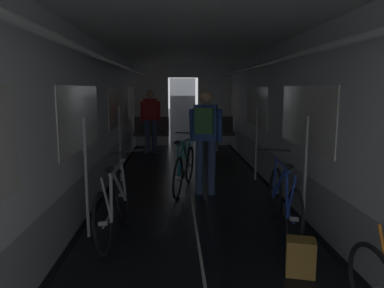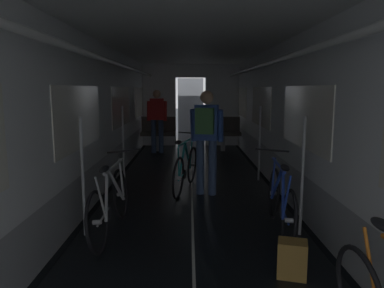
# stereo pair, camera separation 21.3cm
# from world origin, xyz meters

# --- Properties ---
(train_car_shell) EXTENTS (3.14, 12.34, 2.57)m
(train_car_shell) POSITION_xyz_m (-0.00, 3.60, 1.70)
(train_car_shell) COLOR black
(train_car_shell) RESTS_ON ground
(bench_seat_far_left) EXTENTS (0.98, 0.51, 0.95)m
(bench_seat_far_left) POSITION_xyz_m (-0.90, 8.07, 0.57)
(bench_seat_far_left) COLOR gray
(bench_seat_far_left) RESTS_ON ground
(bench_seat_far_right) EXTENTS (0.98, 0.51, 0.95)m
(bench_seat_far_right) POSITION_xyz_m (0.90, 8.07, 0.57)
(bench_seat_far_right) COLOR gray
(bench_seat_far_right) RESTS_ON ground
(bicycle_silver) EXTENTS (0.44, 1.69, 0.95)m
(bicycle_silver) POSITION_xyz_m (-0.97, 2.14, 0.38)
(bicycle_silver) COLOR black
(bicycle_silver) RESTS_ON ground
(bicycle_blue) EXTENTS (0.44, 1.69, 0.95)m
(bicycle_blue) POSITION_xyz_m (1.05, 2.17, 0.38)
(bicycle_blue) COLOR black
(bicycle_blue) RESTS_ON ground
(person_cyclist_aisle) EXTENTS (0.56, 0.44, 1.69)m
(person_cyclist_aisle) POSITION_xyz_m (0.23, 3.75, 1.02)
(person_cyclist_aisle) COLOR #384C75
(person_cyclist_aisle) RESTS_ON ground
(bicycle_teal_in_aisle) EXTENTS (0.52, 1.66, 0.94)m
(bicycle_teal_in_aisle) POSITION_xyz_m (-0.10, 4.03, 0.38)
(bicycle_teal_in_aisle) COLOR black
(bicycle_teal_in_aisle) RESTS_ON ground
(person_standing_near_bench) EXTENTS (0.53, 0.23, 1.69)m
(person_standing_near_bench) POSITION_xyz_m (-0.90, 7.70, 0.98)
(person_standing_near_bench) COLOR #384C75
(person_standing_near_bench) RESTS_ON ground
(backpack_on_floor) EXTENTS (0.30, 0.26, 0.34)m
(backpack_on_floor) POSITION_xyz_m (0.90, 1.13, 0.17)
(backpack_on_floor) COLOR olive
(backpack_on_floor) RESTS_ON ground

